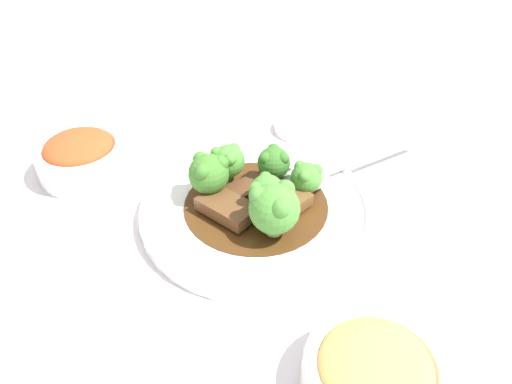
{
  "coord_description": "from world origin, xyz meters",
  "views": [
    {
      "loc": [
        -0.34,
        0.29,
        0.39
      ],
      "look_at": [
        0.0,
        0.0,
        0.03
      ],
      "focal_mm": 35.0,
      "sensor_mm": 36.0,
      "label": 1
    }
  ],
  "objects_px": {
    "beef_strip_2": "(293,204)",
    "side_bowl_appetizer": "(374,374)",
    "main_plate": "(256,208)",
    "serving_spoon": "(316,176)",
    "broccoli_floret_3": "(209,173)",
    "broccoli_floret_2": "(274,162)",
    "broccoli_floret_4": "(274,208)",
    "side_bowl_kimchi": "(81,156)",
    "beef_strip_0": "(227,208)",
    "beef_strip_1": "(251,187)",
    "broccoli_floret_0": "(306,177)",
    "sauce_dish": "(299,127)",
    "broccoli_floret_1": "(227,161)",
    "broccoli_floret_5": "(265,192)"
  },
  "relations": [
    {
      "from": "broccoli_floret_1",
      "to": "side_bowl_kimchi",
      "type": "distance_m",
      "value": 0.2
    },
    {
      "from": "broccoli_floret_1",
      "to": "broccoli_floret_2",
      "type": "distance_m",
      "value": 0.06
    },
    {
      "from": "broccoli_floret_3",
      "to": "beef_strip_1",
      "type": "bearing_deg",
      "value": -121.21
    },
    {
      "from": "beef_strip_0",
      "to": "sauce_dish",
      "type": "distance_m",
      "value": 0.23
    },
    {
      "from": "side_bowl_appetizer",
      "to": "main_plate",
      "type": "bearing_deg",
      "value": -16.57
    },
    {
      "from": "beef_strip_2",
      "to": "side_bowl_appetizer",
      "type": "xyz_separation_m",
      "value": [
        -0.2,
        0.09,
        -0.0
      ]
    },
    {
      "from": "broccoli_floret_4",
      "to": "serving_spoon",
      "type": "distance_m",
      "value": 0.11
    },
    {
      "from": "serving_spoon",
      "to": "side_bowl_appetizer",
      "type": "xyz_separation_m",
      "value": [
        -0.22,
        0.15,
        -0.0
      ]
    },
    {
      "from": "broccoli_floret_3",
      "to": "broccoli_floret_2",
      "type": "bearing_deg",
      "value": -109.76
    },
    {
      "from": "serving_spoon",
      "to": "side_bowl_kimchi",
      "type": "relative_size",
      "value": 2.02
    },
    {
      "from": "broccoli_floret_0",
      "to": "broccoli_floret_5",
      "type": "xyz_separation_m",
      "value": [
        0.0,
        0.06,
        0.01
      ]
    },
    {
      "from": "broccoli_floret_0",
      "to": "side_bowl_appetizer",
      "type": "relative_size",
      "value": 0.34
    },
    {
      "from": "broccoli_floret_2",
      "to": "side_bowl_kimchi",
      "type": "bearing_deg",
      "value": 40.55
    },
    {
      "from": "broccoli_floret_0",
      "to": "sauce_dish",
      "type": "xyz_separation_m",
      "value": [
        0.13,
        -0.11,
        -0.03
      ]
    },
    {
      "from": "beef_strip_2",
      "to": "side_bowl_appetizer",
      "type": "distance_m",
      "value": 0.22
    },
    {
      "from": "broccoli_floret_3",
      "to": "sauce_dish",
      "type": "distance_m",
      "value": 0.22
    },
    {
      "from": "beef_strip_0",
      "to": "side_bowl_appetizer",
      "type": "height_order",
      "value": "side_bowl_appetizer"
    },
    {
      "from": "main_plate",
      "to": "side_bowl_kimchi",
      "type": "height_order",
      "value": "side_bowl_kimchi"
    },
    {
      "from": "beef_strip_2",
      "to": "side_bowl_kimchi",
      "type": "distance_m",
      "value": 0.29
    },
    {
      "from": "beef_strip_1",
      "to": "broccoli_floret_3",
      "type": "bearing_deg",
      "value": 58.79
    },
    {
      "from": "main_plate",
      "to": "serving_spoon",
      "type": "distance_m",
      "value": 0.09
    },
    {
      "from": "broccoli_floret_2",
      "to": "broccoli_floret_5",
      "type": "xyz_separation_m",
      "value": [
        -0.04,
        0.04,
        -0.0
      ]
    },
    {
      "from": "broccoli_floret_0",
      "to": "side_bowl_kimchi",
      "type": "xyz_separation_m",
      "value": [
        0.23,
        0.18,
        -0.01
      ]
    },
    {
      "from": "side_bowl_kimchi",
      "to": "broccoli_floret_4",
      "type": "bearing_deg",
      "value": -158.4
    },
    {
      "from": "side_bowl_kimchi",
      "to": "beef_strip_0",
      "type": "bearing_deg",
      "value": -157.68
    },
    {
      "from": "main_plate",
      "to": "beef_strip_2",
      "type": "height_order",
      "value": "beef_strip_2"
    },
    {
      "from": "beef_strip_1",
      "to": "side_bowl_kimchi",
      "type": "height_order",
      "value": "side_bowl_kimchi"
    },
    {
      "from": "main_plate",
      "to": "sauce_dish",
      "type": "bearing_deg",
      "value": -58.47
    },
    {
      "from": "side_bowl_appetizer",
      "to": "broccoli_floret_2",
      "type": "bearing_deg",
      "value": -24.04
    },
    {
      "from": "beef_strip_2",
      "to": "broccoli_floret_2",
      "type": "relative_size",
      "value": 1.01
    },
    {
      "from": "beef_strip_0",
      "to": "serving_spoon",
      "type": "xyz_separation_m",
      "value": [
        -0.02,
        -0.12,
        -0.0
      ]
    },
    {
      "from": "beef_strip_0",
      "to": "broccoli_floret_2",
      "type": "bearing_deg",
      "value": -81.88
    },
    {
      "from": "broccoli_floret_3",
      "to": "side_bowl_kimchi",
      "type": "relative_size",
      "value": 0.49
    },
    {
      "from": "broccoli_floret_0",
      "to": "broccoli_floret_5",
      "type": "bearing_deg",
      "value": 85.28
    },
    {
      "from": "side_bowl_kimchi",
      "to": "broccoli_floret_5",
      "type": "bearing_deg",
      "value": -152.51
    },
    {
      "from": "beef_strip_1",
      "to": "broccoli_floret_2",
      "type": "relative_size",
      "value": 1.62
    },
    {
      "from": "side_bowl_appetizer",
      "to": "beef_strip_0",
      "type": "bearing_deg",
      "value": -7.56
    },
    {
      "from": "broccoli_floret_4",
      "to": "broccoli_floret_1",
      "type": "bearing_deg",
      "value": -8.94
    },
    {
      "from": "broccoli_floret_3",
      "to": "broccoli_floret_0",
      "type": "bearing_deg",
      "value": -127.34
    },
    {
      "from": "broccoli_floret_5",
      "to": "main_plate",
      "type": "bearing_deg",
      "value": -6.77
    },
    {
      "from": "beef_strip_0",
      "to": "serving_spoon",
      "type": "bearing_deg",
      "value": -99.49
    },
    {
      "from": "sauce_dish",
      "to": "beef_strip_2",
      "type": "bearing_deg",
      "value": 134.09
    },
    {
      "from": "main_plate",
      "to": "beef_strip_2",
      "type": "bearing_deg",
      "value": -146.12
    },
    {
      "from": "beef_strip_1",
      "to": "side_bowl_appetizer",
      "type": "xyz_separation_m",
      "value": [
        -0.25,
        0.08,
        -0.0
      ]
    },
    {
      "from": "serving_spoon",
      "to": "side_bowl_kimchi",
      "type": "bearing_deg",
      "value": 42.57
    },
    {
      "from": "main_plate",
      "to": "side_bowl_appetizer",
      "type": "bearing_deg",
      "value": 163.43
    },
    {
      "from": "broccoli_floret_1",
      "to": "broccoli_floret_3",
      "type": "bearing_deg",
      "value": 102.07
    },
    {
      "from": "beef_strip_2",
      "to": "beef_strip_1",
      "type": "bearing_deg",
      "value": 16.02
    },
    {
      "from": "beef_strip_0",
      "to": "sauce_dish",
      "type": "xyz_separation_m",
      "value": [
        0.1,
        -0.21,
        -0.02
      ]
    },
    {
      "from": "broccoli_floret_2",
      "to": "broccoli_floret_4",
      "type": "bearing_deg",
      "value": 138.87
    }
  ]
}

